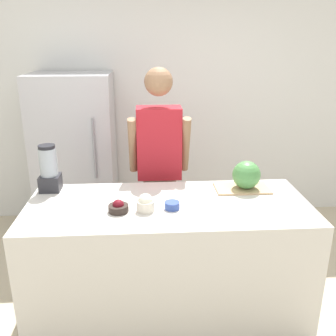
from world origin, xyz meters
The scene contains 10 objects.
wall_back centered at (0.00, 2.16, 1.30)m, with size 8.00×0.06×2.60m.
counter_island centered at (0.00, 0.42, 0.45)m, with size 1.99×0.83×0.89m.
refrigerator centered at (-0.87, 1.79, 0.84)m, with size 0.80×0.67×1.67m.
person centered at (-0.04, 1.08, 0.93)m, with size 0.51×0.28×1.78m.
cutting_board centered at (0.58, 0.65, 0.90)m, with size 0.41×0.25×0.01m.
watermelon centered at (0.61, 0.63, 1.01)m, with size 0.21×0.21×0.21m.
bowl_cherries centered at (-0.34, 0.31, 0.93)m, with size 0.13×0.13×0.09m.
bowl_cream centered at (-0.16, 0.31, 0.95)m, with size 0.12×0.12×0.12m.
bowl_small_blue centered at (0.02, 0.33, 0.92)m, with size 0.10×0.10×0.05m.
blender centered at (-0.88, 0.72, 1.06)m, with size 0.15×0.15×0.36m.
Camera 1 is at (-0.15, -1.97, 2.00)m, focal length 40.00 mm.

